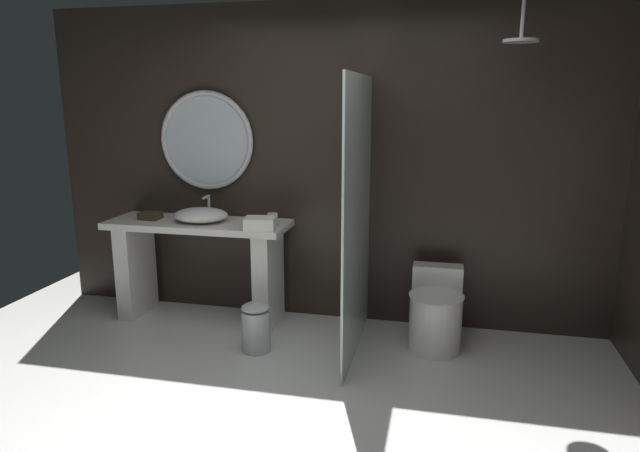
# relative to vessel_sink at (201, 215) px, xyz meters

# --- Properties ---
(ground_plane) EXTENTS (5.76, 5.76, 0.00)m
(ground_plane) POSITION_rel_vessel_sink_xyz_m (0.97, -1.55, -0.91)
(ground_plane) COLOR silver
(back_wall_panel) EXTENTS (4.80, 0.10, 2.60)m
(back_wall_panel) POSITION_rel_vessel_sink_xyz_m (0.97, 0.35, 0.39)
(back_wall_panel) COLOR black
(back_wall_panel) RESTS_ON ground_plane
(vanity_counter) EXTENTS (1.52, 0.53, 0.85)m
(vanity_counter) POSITION_rel_vessel_sink_xyz_m (-0.04, 0.02, -0.38)
(vanity_counter) COLOR silver
(vanity_counter) RESTS_ON ground_plane
(vessel_sink) EXTENTS (0.45, 0.37, 0.20)m
(vessel_sink) POSITION_rel_vessel_sink_xyz_m (0.00, 0.00, 0.00)
(vessel_sink) COLOR white
(vessel_sink) RESTS_ON vanity_counter
(tumbler_cup) EXTENTS (0.08, 0.08, 0.11)m
(tumbler_cup) POSITION_rel_vessel_sink_xyz_m (0.63, -0.02, -0.00)
(tumbler_cup) COLOR silver
(tumbler_cup) RESTS_ON vanity_counter
(tissue_box) EXTENTS (0.17, 0.14, 0.06)m
(tissue_box) POSITION_rel_vessel_sink_xyz_m (-0.46, 0.00, -0.03)
(tissue_box) COLOR #3D3323
(tissue_box) RESTS_ON vanity_counter
(round_wall_mirror) EXTENTS (0.83, 0.05, 0.83)m
(round_wall_mirror) POSITION_rel_vessel_sink_xyz_m (-0.04, 0.27, 0.59)
(round_wall_mirror) COLOR #B7B7BC
(shower_glass_panel) EXTENTS (0.02, 1.19, 2.01)m
(shower_glass_panel) POSITION_rel_vessel_sink_xyz_m (1.35, -0.29, 0.09)
(shower_glass_panel) COLOR silver
(shower_glass_panel) RESTS_ON ground_plane
(rain_shower_head) EXTENTS (0.23, 0.23, 0.29)m
(rain_shower_head) POSITION_rel_vessel_sink_xyz_m (2.39, -0.13, 1.32)
(rain_shower_head) COLOR #B7B7BC
(toilet) EXTENTS (0.41, 0.57, 0.58)m
(toilet) POSITION_rel_vessel_sink_xyz_m (1.93, -0.12, -0.65)
(toilet) COLOR white
(toilet) RESTS_ON ground_plane
(waste_bin) EXTENTS (0.21, 0.21, 0.37)m
(waste_bin) POSITION_rel_vessel_sink_xyz_m (0.63, -0.49, -0.72)
(waste_bin) COLOR #B7B7BC
(waste_bin) RESTS_ON ground_plane
(folded_hand_towel) EXTENTS (0.27, 0.24, 0.09)m
(folded_hand_towel) POSITION_rel_vessel_sink_xyz_m (0.56, -0.14, -0.01)
(folded_hand_towel) COLOR silver
(folded_hand_towel) RESTS_ON vanity_counter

